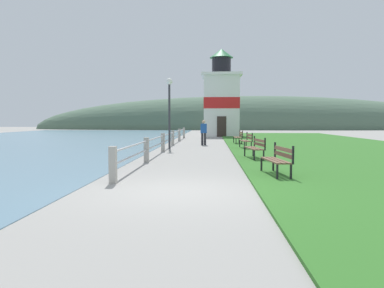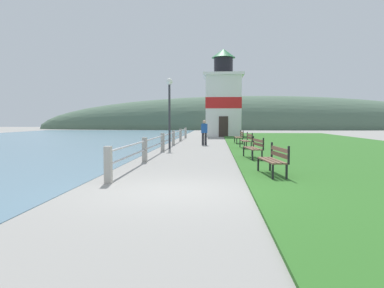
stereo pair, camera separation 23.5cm
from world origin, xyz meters
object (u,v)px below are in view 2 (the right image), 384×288
object	(u,v)px
park_bench_by_lighthouse	(240,136)
person_strolling	(204,132)
park_bench_far	(247,140)
park_bench_midway	(255,147)
lighthouse	(223,100)
lamp_post	(169,100)
park_bench_near	(275,158)

from	to	relation	value
park_bench_by_lighthouse	person_strolling	world-z (taller)	person_strolling
park_bench_far	person_strolling	bearing A→B (deg)	-57.65
park_bench_midway	person_strolling	size ratio (longest dim) A/B	1.14
park_bench_midway	lighthouse	world-z (taller)	lighthouse
park_bench_far	lighthouse	distance (m)	17.56
person_strolling	park_bench_by_lighthouse	bearing A→B (deg)	-70.96
person_strolling	lamp_post	size ratio (longest dim) A/B	0.41
park_bench_midway	park_bench_far	distance (m)	5.54
park_bench_by_lighthouse	person_strolling	size ratio (longest dim) A/B	1.01
park_bench_far	lighthouse	size ratio (longest dim) A/B	0.19
park_bench_near	park_bench_midway	xyz separation A→B (m)	(-0.09, 4.63, 0.00)
park_bench_midway	park_bench_far	bearing A→B (deg)	-98.52
lighthouse	person_strolling	distance (m)	14.32
park_bench_near	lamp_post	world-z (taller)	lamp_post
lighthouse	lamp_post	world-z (taller)	lighthouse
park_bench_by_lighthouse	lighthouse	size ratio (longest dim) A/B	0.19
park_bench_near	lamp_post	bearing A→B (deg)	-73.77
park_bench_by_lighthouse	lamp_post	bearing A→B (deg)	43.33
park_bench_by_lighthouse	park_bench_near	bearing A→B (deg)	87.88
park_bench_midway	park_bench_far	world-z (taller)	same
park_bench_far	lamp_post	bearing A→B (deg)	-4.81
park_bench_near	park_bench_far	distance (m)	10.17
person_strolling	park_bench_near	bearing A→B (deg)	-174.65
park_bench_near	park_bench_midway	size ratio (longest dim) A/B	0.96
park_bench_far	lighthouse	xyz separation A→B (m)	(-0.99, 17.24, 3.14)
park_bench_midway	park_bench_by_lighthouse	xyz separation A→B (m)	(0.02, 9.85, -0.00)
park_bench_far	park_bench_by_lighthouse	size ratio (longest dim) A/B	1.02
park_bench_near	lighthouse	world-z (taller)	lighthouse
lamp_post	park_bench_near	bearing A→B (deg)	-67.18
park_bench_midway	lighthouse	bearing A→B (deg)	-94.81
park_bench_by_lighthouse	person_strolling	xyz separation A→B (m)	(-2.35, -1.04, 0.35)
lamp_post	park_bench_far	bearing A→B (deg)	0.01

